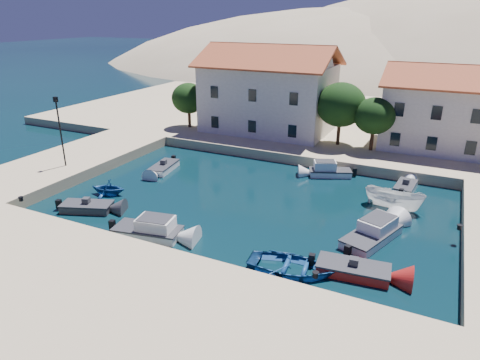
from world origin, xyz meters
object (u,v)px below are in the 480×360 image
lamppost (59,125)px  cabin_cruiser_east (372,234)px  building_mid (439,106)px  building_left (269,88)px  cabin_cruiser_south (148,230)px  rowboat_south (291,272)px  boat_east (393,208)px

lamppost → cabin_cruiser_east: 27.52m
building_mid → building_left: bearing=-176.8°
building_left → cabin_cruiser_south: building_left is taller
rowboat_south → boat_east: size_ratio=1.12×
building_mid → lamppost: bearing=-144.6°
building_mid → cabin_cruiser_east: bearing=-96.3°
rowboat_south → building_left: bearing=18.5°
building_left → lamppost: bearing=-119.9°
rowboat_south → lamppost: bearing=69.5°
cabin_cruiser_south → rowboat_south: cabin_cruiser_south is taller
boat_east → lamppost: bearing=109.1°
rowboat_south → cabin_cruiser_east: bearing=-38.2°
rowboat_south → building_mid: bearing=-19.0°
building_left → lamppost: building_left is taller
lamppost → cabin_cruiser_east: lamppost is taller
building_mid → rowboat_south: (-5.82, -26.80, -5.22)m
cabin_cruiser_south → boat_east: (14.09, 11.74, -0.48)m
rowboat_south → cabin_cruiser_east: (3.50, 5.73, 0.48)m
lamppost → cabin_cruiser_east: bearing=-0.2°
cabin_cruiser_east → lamppost: bearing=109.0°
building_left → boat_east: building_left is taller
cabin_cruiser_east → rowboat_south: bearing=167.7°
building_mid → lamppost: size_ratio=1.69×
boat_east → cabin_cruiser_east: bearing=-178.4°
building_mid → cabin_cruiser_south: (-15.82, -26.96, -4.75)m
building_left → rowboat_south: size_ratio=2.94×
cabin_cruiser_south → rowboat_south: bearing=-9.6°
lamppost → boat_east: lamppost is taller
lamppost → boat_east: size_ratio=1.40×
building_left → building_mid: size_ratio=1.40×
building_mid → cabin_cruiser_south: size_ratio=2.20×
building_left → cabin_cruiser_east: building_left is taller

